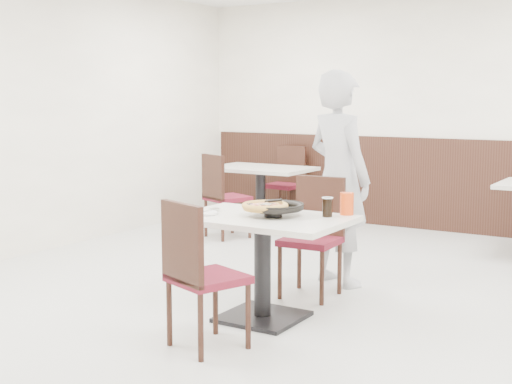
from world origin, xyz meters
The scene contains 20 objects.
floor centered at (0.00, 0.00, 0.00)m, with size 7.00×7.00×0.00m, color #A8A8A4.
wall_back centered at (0.00, 3.50, 1.40)m, with size 6.00×0.04×2.80m, color beige.
wall_left centered at (-3.00, 0.00, 1.40)m, with size 0.04×7.00×2.80m, color beige.
wainscot_back centered at (0.00, 3.48, 0.55)m, with size 5.90×0.03×1.10m, color black.
main_table centered at (0.13, -0.53, 0.38)m, with size 1.20×0.80×0.75m, color beige, non-canonical shape.
chair_near centered at (0.13, -1.20, 0.47)m, with size 0.42×0.42×0.95m, color black, non-canonical shape.
chair_far centered at (0.15, 0.17, 0.47)m, with size 0.42×0.42×0.95m, color black, non-canonical shape.
trivet centered at (0.20, -0.51, 0.77)m, with size 0.13×0.13×0.04m, color black.
pizza_pan centered at (0.20, -0.47, 0.79)m, with size 0.32×0.32×0.01m, color black.
pizza centered at (0.15, -0.53, 0.81)m, with size 0.30×0.30×0.02m, color #B78E44.
pizza_server centered at (0.18, -0.54, 0.84)m, with size 0.07×0.09×0.00m, color silver.
napkin centered at (-0.32, -0.68, 0.75)m, with size 0.17×0.17×0.00m, color white.
side_plate centered at (-0.27, -0.67, 0.76)m, with size 0.18×0.18×0.01m, color white.
fork centered at (-0.28, -0.59, 0.77)m, with size 0.02×0.16×0.00m, color silver.
cola_glass centered at (0.53, -0.31, 0.81)m, with size 0.07×0.07×0.13m, color black.
red_cup centered at (0.61, -0.16, 0.83)m, with size 0.10×0.10×0.16m, color red.
diner_person centered at (0.17, 0.66, 0.90)m, with size 0.66×0.43×1.81m, color #BBBBC0.
bg_table_left centered at (-1.71, 2.49, 0.38)m, with size 1.20×0.80×0.75m, color beige, non-canonical shape.
bg_chair_left_near centered at (-1.75, 1.84, 0.47)m, with size 0.42×0.42×0.95m, color black, non-canonical shape.
bg_chair_left_far centered at (-1.75, 3.14, 0.47)m, with size 0.42×0.42×0.95m, color black, non-canonical shape.
Camera 1 is at (2.68, -4.78, 1.59)m, focal length 50.00 mm.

